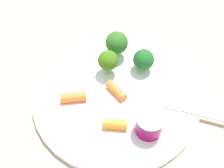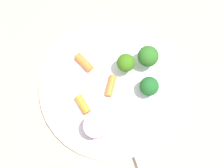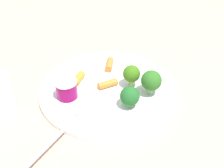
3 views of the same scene
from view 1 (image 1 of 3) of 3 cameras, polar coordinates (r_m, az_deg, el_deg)
name	(u,v)px [view 1 (image 1 of 3)]	position (r m, az deg, el deg)	size (l,w,h in m)	color
ground_plane	(116,97)	(0.56, 0.82, -2.54)	(2.40, 2.40, 0.00)	tan
plate	(116,95)	(0.55, 0.83, -2.18)	(0.31, 0.31, 0.01)	white
sauce_cup	(149,124)	(0.49, 7.31, -7.70)	(0.05, 0.05, 0.04)	#81074B
broccoli_floret_0	(144,60)	(0.57, 6.18, 4.75)	(0.04, 0.04, 0.05)	#87B86A
broccoli_floret_1	(108,61)	(0.56, -0.77, 4.56)	(0.04, 0.04, 0.05)	#8DAB5C
broccoli_floret_2	(117,43)	(0.59, 0.93, 8.03)	(0.05, 0.05, 0.06)	#7FB364
carrot_stick_0	(119,90)	(0.54, 1.31, -1.25)	(0.02, 0.02, 0.05)	orange
carrot_stick_1	(74,97)	(0.54, -7.50, -2.58)	(0.02, 0.02, 0.05)	orange
carrot_stick_2	(115,124)	(0.50, 0.60, -7.88)	(0.02, 0.02, 0.04)	orange
fork	(216,118)	(0.55, 19.72, -6.32)	(0.19, 0.05, 0.00)	#BFACC1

